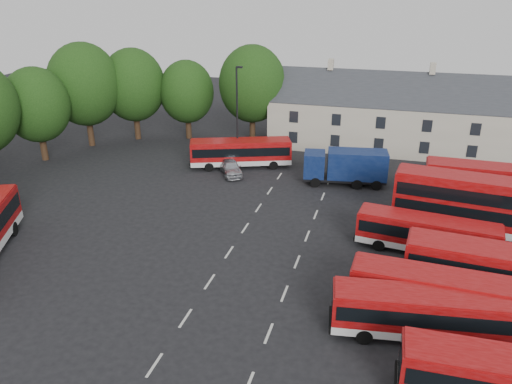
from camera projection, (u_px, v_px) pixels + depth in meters
ground at (220, 266)px, 34.28m from camera, size 140.00×140.00×0.00m
lane_markings at (262, 257)px, 35.43m from camera, size 5.15×33.80×0.01m
treeline at (97, 96)px, 54.04m from camera, size 29.92×32.59×12.01m
terrace_houses at (426, 119)px, 55.93m from camera, size 35.70×7.13×10.06m
bus_row_b at (425, 311)px, 26.80m from camera, size 10.12×3.51×2.80m
bus_row_c at (442, 293)px, 28.30m from camera, size 10.40×2.95×2.91m
bus_row_d at (505, 270)px, 30.13m from camera, size 11.80×3.72×3.28m
bus_row_e at (427, 232)px, 35.38m from camera, size 9.91×3.41×2.75m
bus_dd_south at (471, 202)px, 37.82m from camera, size 11.58×3.91×4.65m
bus_dd_north at (494, 188)px, 40.58m from camera, size 10.94×2.82×4.46m
bus_north at (241, 151)px, 52.06m from camera, size 10.59×5.87×2.95m
box_truck at (346, 166)px, 47.46m from camera, size 8.04×3.52×3.40m
silver_car at (231, 167)px, 50.43m from camera, size 3.83×4.79×1.53m
lamppost at (237, 114)px, 51.30m from camera, size 0.71×0.26×10.37m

